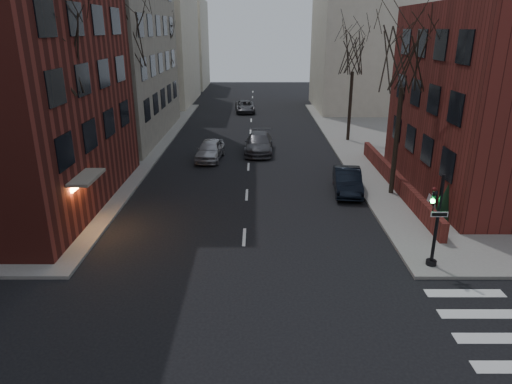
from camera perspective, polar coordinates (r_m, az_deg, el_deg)
low_wall_right at (r=29.88m, az=17.00°, el=1.49°), size 0.35×16.00×1.00m
building_distant_la at (r=65.05m, az=-14.59°, el=18.67°), size 14.00×16.00×18.00m
building_distant_ra at (r=59.93m, az=14.68°, el=17.66°), size 14.00×14.00×16.00m
building_distant_lb at (r=81.34m, az=-10.03°, el=17.68°), size 10.00×12.00×14.00m
traffic_signal at (r=20.17m, az=21.45°, el=-4.05°), size 0.76×0.44×4.00m
tree_left_a at (r=24.09m, az=-23.81°, el=15.53°), size 4.18×4.18×10.26m
tree_left_b at (r=35.43m, az=-16.12°, el=17.97°), size 4.40×4.40×10.80m
tree_left_c at (r=49.09m, az=-11.51°, el=17.59°), size 3.96×3.96×9.72m
tree_right_a at (r=27.45m, az=18.14°, el=15.60°), size 3.96×3.96×9.72m
tree_right_b at (r=41.03m, az=12.11°, el=16.57°), size 3.74×3.74×9.18m
streetlamp_near at (r=31.86m, az=-16.18°, el=9.35°), size 0.36×0.36×6.28m
streetlamp_far at (r=51.20m, az=-10.11°, el=13.49°), size 0.36×0.36×6.28m
parked_sedan at (r=28.63m, az=11.35°, el=1.38°), size 2.00×4.63×1.48m
car_lane_silver at (r=35.42m, az=-5.77°, el=5.27°), size 2.22×4.69×1.55m
car_lane_gray at (r=37.28m, az=0.38°, el=6.12°), size 2.45×5.48×1.56m
car_lane_far at (r=56.06m, az=-1.38°, el=10.63°), size 2.59×5.00×1.35m
sandwich_board at (r=27.02m, az=21.02°, el=-1.10°), size 0.41×0.55×0.83m
evergreen_shrub at (r=25.71m, az=22.71°, el=-1.02°), size 1.29×1.29×1.96m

